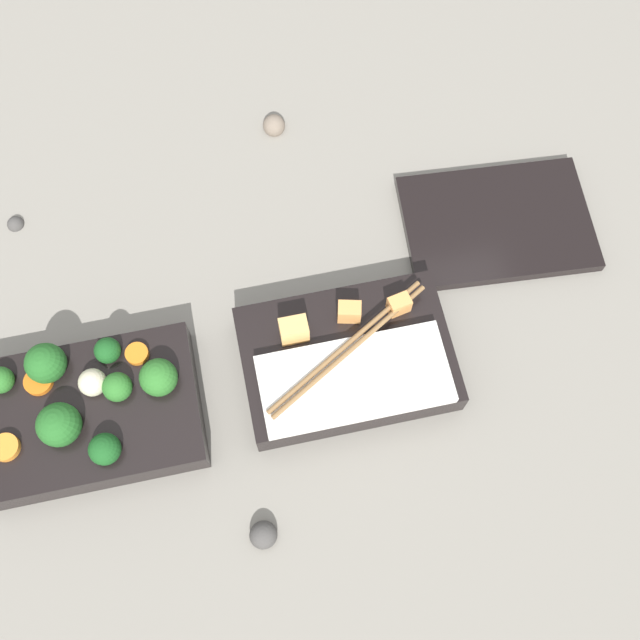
# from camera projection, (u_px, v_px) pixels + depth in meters

# --- Properties ---
(ground_plane) EXTENTS (3.00, 3.00, 0.00)m
(ground_plane) POSITION_uv_depth(u_px,v_px,m) (222.00, 400.00, 0.78)
(ground_plane) COLOR gray
(bento_tray_vegetable) EXTENTS (0.22, 0.15, 0.07)m
(bento_tray_vegetable) POSITION_uv_depth(u_px,v_px,m) (90.00, 410.00, 0.75)
(bento_tray_vegetable) COLOR black
(bento_tray_vegetable) RESTS_ON ground_plane
(bento_tray_rice) EXTENTS (0.22, 0.15, 0.07)m
(bento_tray_rice) POSITION_uv_depth(u_px,v_px,m) (348.00, 360.00, 0.78)
(bento_tray_rice) COLOR black
(bento_tray_rice) RESTS_ON ground_plane
(bento_lid) EXTENTS (0.22, 0.16, 0.01)m
(bento_lid) POSITION_uv_depth(u_px,v_px,m) (497.00, 223.00, 0.86)
(bento_lid) COLOR black
(bento_lid) RESTS_ON ground_plane
(pebble_0) EXTENTS (0.03, 0.03, 0.03)m
(pebble_0) POSITION_uv_depth(u_px,v_px,m) (274.00, 125.00, 0.91)
(pebble_0) COLOR #7A6B5B
(pebble_0) RESTS_ON ground_plane
(pebble_1) EXTENTS (0.02, 0.02, 0.02)m
(pebble_1) POSITION_uv_depth(u_px,v_px,m) (14.00, 222.00, 0.86)
(pebble_1) COLOR #474442
(pebble_1) RESTS_ON ground_plane
(pebble_2) EXTENTS (0.03, 0.03, 0.03)m
(pebble_2) POSITION_uv_depth(u_px,v_px,m) (263.00, 535.00, 0.72)
(pebble_2) COLOR #474442
(pebble_2) RESTS_ON ground_plane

